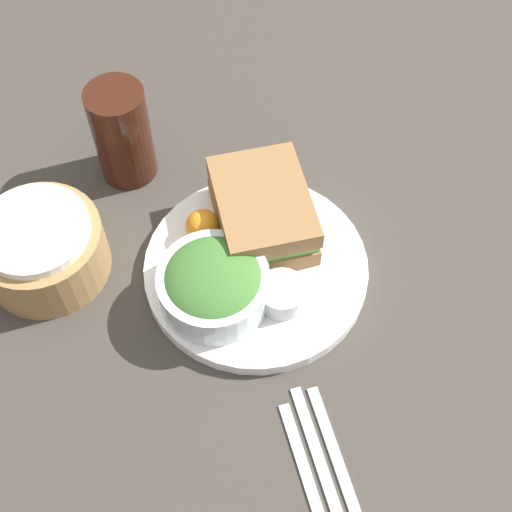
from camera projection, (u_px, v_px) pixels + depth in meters
name	position (u px, v px, depth m)	size (l,w,h in m)	color
ground_plane	(256.00, 273.00, 0.87)	(4.00, 4.00, 0.00)	#3D3833
plate	(256.00, 269.00, 0.86)	(0.27, 0.27, 0.02)	white
sandwich	(266.00, 211.00, 0.86)	(0.17, 0.15, 0.06)	olive
salad_bowl	(213.00, 284.00, 0.80)	(0.13, 0.13, 0.06)	silver
dressing_cup	(282.00, 294.00, 0.82)	(0.06, 0.06, 0.03)	#B7B7BC
orange_wedge	(203.00, 226.00, 0.86)	(0.04, 0.04, 0.04)	orange
drink_glass	(122.00, 134.00, 0.90)	(0.07, 0.07, 0.14)	#38190F
bread_basket	(42.00, 248.00, 0.84)	(0.15, 0.15, 0.08)	#997547
fork	(342.00, 473.00, 0.74)	(0.19, 0.01, 0.01)	#B2B2B7
knife	(325.00, 478.00, 0.73)	(0.20, 0.01, 0.01)	#B2B2B7
spoon	(309.00, 483.00, 0.73)	(0.18, 0.01, 0.01)	#B2B2B7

